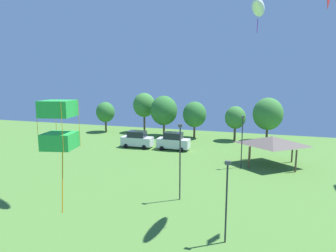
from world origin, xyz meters
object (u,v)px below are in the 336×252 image
at_px(park_pavilion, 272,140).
at_px(treeline_tree_1, 144,105).
at_px(treeline_tree_3, 195,114).
at_px(parked_car_second_from_left, 173,141).
at_px(light_post_0, 180,158).
at_px(treeline_tree_5, 268,114).
at_px(light_post_3, 227,197).
at_px(kite_flying_3, 258,8).
at_px(treeline_tree_4, 235,118).
at_px(light_post_1, 242,139).
at_px(kite_flying_0, 59,125).
at_px(treeline_tree_0, 105,112).
at_px(treeline_tree_2, 164,111).
at_px(parked_car_leftmost, 137,139).

distance_m(park_pavilion, treeline_tree_1, 27.51).
bearing_deg(treeline_tree_3, parked_car_second_from_left, -97.67).
distance_m(light_post_0, treeline_tree_3, 26.48).
bearing_deg(treeline_tree_5, light_post_3, -95.74).
distance_m(parked_car_second_from_left, treeline_tree_3, 9.65).
bearing_deg(parked_car_second_from_left, light_post_0, -71.06).
xyz_separation_m(light_post_3, treeline_tree_3, (-8.77, 31.94, 0.95)).
distance_m(kite_flying_3, parked_car_second_from_left, 25.89).
bearing_deg(treeline_tree_4, light_post_1, -82.74).
xyz_separation_m(kite_flying_0, treeline_tree_0, (-19.29, 39.62, -4.85)).
bearing_deg(treeline_tree_2, light_post_3, -65.85).
bearing_deg(parked_car_second_from_left, park_pavilion, -14.51).
distance_m(treeline_tree_0, treeline_tree_1, 7.62).
relative_size(kite_flying_3, treeline_tree_4, 0.68).
height_order(kite_flying_0, light_post_1, kite_flying_0).
distance_m(light_post_3, treeline_tree_5, 33.04).
distance_m(light_post_3, treeline_tree_0, 41.89).
xyz_separation_m(light_post_1, treeline_tree_3, (-8.83, 15.03, 0.62)).
bearing_deg(treeline_tree_2, parked_car_leftmost, -97.55).
xyz_separation_m(treeline_tree_2, treeline_tree_5, (17.71, 0.70, -0.03)).
height_order(light_post_0, light_post_1, light_post_0).
bearing_deg(kite_flying_3, kite_flying_0, -126.11).
bearing_deg(park_pavilion, treeline_tree_4, 112.62).
relative_size(treeline_tree_3, treeline_tree_5, 0.88).
xyz_separation_m(parked_car_leftmost, light_post_3, (15.67, -22.63, 1.95)).
distance_m(light_post_1, treeline_tree_0, 30.69).
xyz_separation_m(kite_flying_3, light_post_0, (-5.94, 1.36, -11.76)).
height_order(parked_car_leftmost, light_post_1, light_post_1).
xyz_separation_m(park_pavilion, light_post_0, (-8.12, -13.18, 0.72)).
bearing_deg(park_pavilion, treeline_tree_3, 133.46).
bearing_deg(treeline_tree_0, treeline_tree_5, 0.52).
xyz_separation_m(parked_car_leftmost, light_post_0, (11.07, -16.84, 2.56)).
distance_m(light_post_3, treeline_tree_4, 31.92).
xyz_separation_m(light_post_3, treeline_tree_4, (-1.85, 31.86, 0.69)).
distance_m(kite_flying_3, treeline_tree_2, 33.70).
height_order(light_post_0, treeline_tree_4, light_post_0).
bearing_deg(treeline_tree_3, light_post_3, -74.65).
relative_size(kite_flying_0, treeline_tree_2, 0.74).
bearing_deg(light_post_3, treeline_tree_5, 84.26).
relative_size(parked_car_second_from_left, light_post_0, 0.71).
bearing_deg(light_post_0, light_post_3, -51.55).
distance_m(treeline_tree_0, treeline_tree_2, 11.95).
relative_size(parked_car_second_from_left, light_post_3, 0.86).
xyz_separation_m(parked_car_leftmost, light_post_1, (15.73, -5.72, 2.27)).
bearing_deg(treeline_tree_5, kite_flying_3, -93.95).
distance_m(treeline_tree_2, treeline_tree_5, 17.72).
bearing_deg(treeline_tree_3, treeline_tree_2, 178.00).
distance_m(parked_car_leftmost, treeline_tree_0, 14.80).
xyz_separation_m(parked_car_second_from_left, treeline_tree_4, (8.15, 9.05, 2.60)).
distance_m(kite_flying_0, treeline_tree_2, 40.08).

